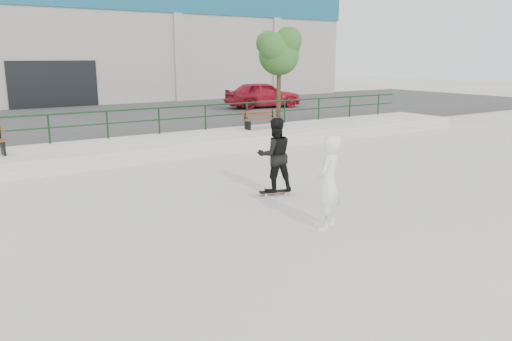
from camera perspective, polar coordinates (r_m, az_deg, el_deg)
ground at (r=10.19m, az=8.04°, el=-6.78°), size 120.00×120.00×0.00m
ledge at (r=18.11m, az=-12.23°, el=2.54°), size 30.00×3.00×0.50m
parking_strip at (r=26.14m, az=-19.13°, el=5.22°), size 60.00×14.00×0.50m
railing at (r=19.18m, az=-13.81°, el=6.02°), size 28.00×0.06×1.03m
commercial_building at (r=39.67m, az=-24.92°, el=13.40°), size 44.20×16.33×8.00m
bench_right at (r=20.75m, az=0.58°, el=5.84°), size 1.63×0.55×0.74m
tree at (r=24.29m, az=2.69°, el=13.57°), size 2.41×2.14×4.28m
red_car at (r=29.49m, az=0.78°, el=8.68°), size 4.67×2.51×1.51m
skateboard at (r=12.63m, az=2.14°, el=-2.44°), size 0.80×0.41×0.09m
standing_skater at (r=12.41m, az=2.17°, el=1.79°), size 1.07×0.93×1.85m
seated_skater at (r=10.00m, az=8.26°, el=-1.42°), size 0.83×0.75×1.92m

